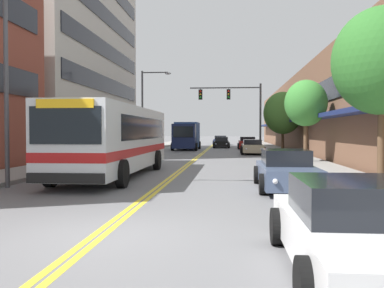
{
  "coord_description": "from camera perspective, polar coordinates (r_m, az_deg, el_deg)",
  "views": [
    {
      "loc": [
        2.49,
        -7.96,
        1.98
      ],
      "look_at": [
        0.23,
        17.21,
        1.23
      ],
      "focal_mm": 40.0,
      "sensor_mm": 36.0,
      "label": 1
    }
  ],
  "objects": [
    {
      "name": "street_tree_right_near",
      "position": [
        14.41,
        24.01,
        10.05
      ],
      "size": [
        2.98,
        2.98,
        5.6
      ],
      "color": "brown",
      "rests_on": "sidewalk_right"
    },
    {
      "name": "city_bus",
      "position": [
        19.32,
        -10.05,
        0.89
      ],
      "size": [
        2.89,
        11.68,
        3.02
      ],
      "color": "silver",
      "rests_on": "ground_plane"
    },
    {
      "name": "street_tree_right_mid",
      "position": [
        26.76,
        14.94,
        5.25
      ],
      "size": [
        2.55,
        2.55,
        4.92
      ],
      "color": "brown",
      "rests_on": "sidewalk_right"
    },
    {
      "name": "ground_plane",
      "position": [
        45.07,
        1.95,
        -0.81
      ],
      "size": [
        240.0,
        240.0,
        0.0
      ],
      "primitive_type": "plane",
      "color": "slate"
    },
    {
      "name": "street_tree_right_far",
      "position": [
        39.4,
        12.01,
        4.06
      ],
      "size": [
        3.46,
        3.46,
        5.37
      ],
      "color": "brown",
      "rests_on": "sidewalk_right"
    },
    {
      "name": "car_charcoal_parked_left_mid",
      "position": [
        35.69,
        -6.05,
        -0.5
      ],
      "size": [
        2.11,
        4.82,
        1.32
      ],
      "color": "#232328",
      "rests_on": "ground_plane"
    },
    {
      "name": "car_silver_parked_left_far",
      "position": [
        29.41,
        -8.38,
        -1.02
      ],
      "size": [
        2.02,
        4.26,
        1.26
      ],
      "color": "#B7B7BC",
      "rests_on": "ground_plane"
    },
    {
      "name": "centre_line",
      "position": [
        45.07,
        1.95,
        -0.8
      ],
      "size": [
        0.34,
        106.0,
        0.01
      ],
      "color": "yellow",
      "rests_on": "ground_plane"
    },
    {
      "name": "car_beige_parked_right_end",
      "position": [
        37.54,
        8.05,
        -0.41
      ],
      "size": [
        2.02,
        4.73,
        1.26
      ],
      "color": "#BCAD89",
      "rests_on": "ground_plane"
    },
    {
      "name": "street_lamp_left_near",
      "position": [
        16.46,
        -22.67,
        12.85
      ],
      "size": [
        2.34,
        0.28,
        8.84
      ],
      "color": "#47474C",
      "rests_on": "ground_plane"
    },
    {
      "name": "car_slate_blue_parked_right_mid",
      "position": [
        15.07,
        12.41,
        -3.49
      ],
      "size": [
        2.01,
        4.9,
        1.34
      ],
      "color": "#475675",
      "rests_on": "ground_plane"
    },
    {
      "name": "sidewalk_left",
      "position": [
        45.98,
        -6.74,
        -0.67
      ],
      "size": [
        2.91,
        106.0,
        0.16
      ],
      "color": "gray",
      "rests_on": "ground_plane"
    },
    {
      "name": "car_white_parked_right_foreground",
      "position": [
        6.52,
        21.26,
        -10.67
      ],
      "size": [
        2.14,
        4.78,
        1.29
      ],
      "color": "white",
      "rests_on": "ground_plane"
    },
    {
      "name": "car_navy_moving_second",
      "position": [
        62.59,
        3.82,
        0.46
      ],
      "size": [
        2.18,
        4.34,
        1.34
      ],
      "color": "#19234C",
      "rests_on": "ground_plane"
    },
    {
      "name": "street_lamp_left_far",
      "position": [
        38.26,
        -6.04,
        5.39
      ],
      "size": [
        2.67,
        0.28,
        7.33
      ],
      "color": "#47474C",
      "rests_on": "ground_plane"
    },
    {
      "name": "car_black_moving_lead",
      "position": [
        51.66,
        3.97,
        0.17
      ],
      "size": [
        2.0,
        4.47,
        1.3
      ],
      "color": "black",
      "rests_on": "ground_plane"
    },
    {
      "name": "traffic_signal_mast",
      "position": [
        39.11,
        5.84,
        5.39
      ],
      "size": [
        6.48,
        0.38,
        6.28
      ],
      "color": "#47474C",
      "rests_on": "ground_plane"
    },
    {
      "name": "sidewalk_right",
      "position": [
        45.22,
        10.79,
        -0.73
      ],
      "size": [
        2.91,
        106.0,
        0.16
      ],
      "color": "gray",
      "rests_on": "ground_plane"
    },
    {
      "name": "office_tower_left",
      "position": [
        43.54,
        -19.2,
        17.48
      ],
      "size": [
        12.08,
        23.46,
        27.76
      ],
      "color": "#BCB7AD",
      "rests_on": "ground_plane"
    },
    {
      "name": "storefront_row_right",
      "position": [
        46.12,
        17.87,
        3.79
      ],
      "size": [
        9.1,
        68.0,
        7.44
      ],
      "color": "brown",
      "rests_on": "ground_plane"
    },
    {
      "name": "box_truck",
      "position": [
        45.64,
        -0.73,
        1.16
      ],
      "size": [
        2.68,
        6.61,
        2.94
      ],
      "color": "#19234C",
      "rests_on": "ground_plane"
    },
    {
      "name": "car_red_parked_right_far",
      "position": [
        48.33,
        7.4,
        0.11
      ],
      "size": [
        2.18,
        4.7,
        1.36
      ],
      "color": "maroon",
      "rests_on": "ground_plane"
    }
  ]
}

